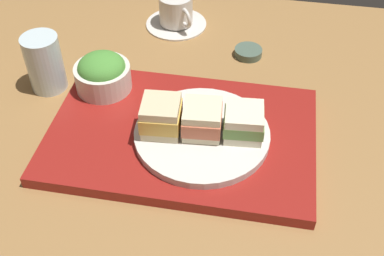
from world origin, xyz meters
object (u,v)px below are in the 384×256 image
Objects in this scene: sandwich_near at (161,116)px; sandwich_far at (244,122)px; salad_bowl at (102,73)px; coffee_cup at (176,13)px; small_sauce_dish at (248,52)px; sandwich_plate at (202,134)px; drinking_glass at (45,63)px; sandwich_middle at (202,120)px.

sandwich_near is 13.56cm from sandwich_far.
salad_bowl reaches higher than coffee_cup.
coffee_cup is 2.38× the size of small_sauce_dish.
sandwich_far is 0.67× the size of salad_bowl.
small_sauce_dish is (12.04, 28.75, -5.65)cm from sandwich_near.
sandwich_plate is 7.52cm from sandwich_far.
sandwich_plate is 28.65cm from small_sauce_dish.
sandwich_near reaches higher than small_sauce_dish.
sandwich_near is at bearing -174.31° from sandwich_plate.
drinking_glass is (-38.71, 10.24, -0.50)cm from sandwich_far.
sandwich_far is 27.95cm from small_sauce_dish.
small_sauce_dish is at bearing -27.62° from coffee_cup.
sandwich_near is 0.69× the size of salad_bowl.
small_sauce_dish is at bearing 67.28° from sandwich_near.
sandwich_plate is 3.27× the size of sandwich_far.
salad_bowl is 1.79× the size of small_sauce_dish.
sandwich_middle is 0.65× the size of drinking_glass.
sandwich_near is 27.76cm from drinking_glass.
drinking_glass reaches higher than sandwich_middle.
small_sauce_dish is (5.29, 28.08, -2.04)cm from sandwich_plate.
sandwich_near is at bearing -174.31° from sandwich_middle.
small_sauce_dish is (37.26, 17.17, -4.80)cm from drinking_glass.
sandwich_near is 6.78cm from sandwich_middle.
drinking_glass is (-25.22, 11.58, -0.85)cm from sandwich_near.
sandwich_far is at bearing 5.69° from sandwich_plate.
drinking_glass is at bearing 175.16° from salad_bowl.
small_sauce_dish is (5.29, 28.08, -5.42)cm from sandwich_middle.
sandwich_near is 31.68cm from small_sauce_dish.
salad_bowl is 11.72cm from drinking_glass.
coffee_cup reaches higher than small_sauce_dish.
sandwich_far is (6.75, 0.67, -0.12)cm from sandwich_middle.
sandwich_near is 0.52× the size of coffee_cup.
sandwich_plate is at bearing -100.68° from small_sauce_dish.
sandwich_middle is at bearing -18.85° from drinking_glass.
sandwich_plate is at bearing -174.31° from sandwich_far.
drinking_glass reaches higher than sandwich_far.
coffee_cup is (-11.99, 37.12, -3.11)cm from sandwich_middle.
salad_bowl is 0.75× the size of coffee_cup.
drinking_glass is at bearing -155.26° from small_sauce_dish.
salad_bowl is at bearing 153.93° from sandwich_middle.
salad_bowl is at bearing -4.84° from drinking_glass.
salad_bowl is at bearing -106.95° from coffee_cup.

